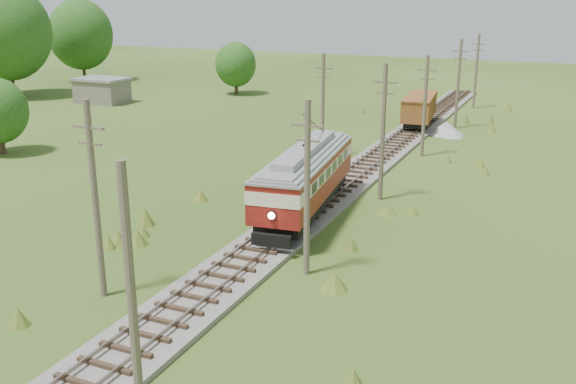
% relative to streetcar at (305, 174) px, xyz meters
% --- Properties ---
extents(railbed_main, '(3.60, 96.00, 0.57)m').
position_rel_streetcar_xyz_m(railbed_main, '(-0.00, 8.33, -2.55)').
color(railbed_main, '#605B54').
rests_on(railbed_main, ground).
extents(streetcar, '(4.61, 13.16, 5.96)m').
position_rel_streetcar_xyz_m(streetcar, '(0.00, 0.00, 0.00)').
color(streetcar, black).
rests_on(streetcar, ground).
extents(gondola, '(3.71, 8.68, 2.80)m').
position_rel_streetcar_xyz_m(gondola, '(-0.00, 29.72, -0.67)').
color(gondola, black).
rests_on(gondola, ground).
extents(gravel_pile, '(3.54, 3.76, 1.29)m').
position_rel_streetcar_xyz_m(gravel_pile, '(3.28, 27.75, -2.14)').
color(gravel_pile, gray).
rests_on(gravel_pile, ground).
extents(utility_pole_r_1, '(0.30, 0.30, 8.80)m').
position_rel_streetcar_xyz_m(utility_pole_r_1, '(3.10, -20.67, 1.66)').
color(utility_pole_r_1, brown).
rests_on(utility_pole_r_1, ground).
extents(utility_pole_r_2, '(1.60, 0.30, 8.60)m').
position_rel_streetcar_xyz_m(utility_pole_r_2, '(3.30, -7.67, 1.68)').
color(utility_pole_r_2, brown).
rests_on(utility_pole_r_2, ground).
extents(utility_pole_r_3, '(1.60, 0.30, 9.00)m').
position_rel_streetcar_xyz_m(utility_pole_r_3, '(3.20, 5.33, 1.89)').
color(utility_pole_r_3, brown).
rests_on(utility_pole_r_3, ground).
extents(utility_pole_r_4, '(1.60, 0.30, 8.40)m').
position_rel_streetcar_xyz_m(utility_pole_r_4, '(3.00, 18.33, 1.58)').
color(utility_pole_r_4, brown).
rests_on(utility_pole_r_4, ground).
extents(utility_pole_r_5, '(1.60, 0.30, 8.90)m').
position_rel_streetcar_xyz_m(utility_pole_r_5, '(3.40, 31.33, 1.83)').
color(utility_pole_r_5, brown).
rests_on(utility_pole_r_5, ground).
extents(utility_pole_r_6, '(1.60, 0.30, 8.70)m').
position_rel_streetcar_xyz_m(utility_pole_r_6, '(3.20, 44.33, 1.73)').
color(utility_pole_r_6, brown).
rests_on(utility_pole_r_6, ground).
extents(utility_pole_l_a, '(1.60, 0.30, 9.00)m').
position_rel_streetcar_xyz_m(utility_pole_l_a, '(-4.20, -13.67, 1.89)').
color(utility_pole_l_a, brown).
rests_on(utility_pole_l_a, ground).
extents(utility_pole_l_b, '(1.60, 0.30, 8.60)m').
position_rel_streetcar_xyz_m(utility_pole_l_b, '(-4.50, 14.33, 1.68)').
color(utility_pole_l_b, brown).
rests_on(utility_pole_l_b, ground).
extents(tree_left_4, '(11.34, 11.34, 14.61)m').
position_rel_streetcar_xyz_m(tree_left_4, '(-54.00, 28.33, 5.62)').
color(tree_left_4, '#38281C').
rests_on(tree_left_4, ground).
extents(tree_left_5, '(9.66, 9.66, 12.44)m').
position_rel_streetcar_xyz_m(tree_left_5, '(-56.00, 44.33, 4.38)').
color(tree_left_5, '#38281C').
rests_on(tree_left_5, ground).
extents(tree_mid_a, '(5.46, 5.46, 7.03)m').
position_rel_streetcar_xyz_m(tree_mid_a, '(-28.00, 42.33, 1.28)').
color(tree_mid_a, '#38281C').
rests_on(tree_mid_a, ground).
extents(shed, '(6.40, 4.40, 3.10)m').
position_rel_streetcar_xyz_m(shed, '(-40.00, 29.33, -1.17)').
color(shed, slate).
rests_on(shed, ground).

